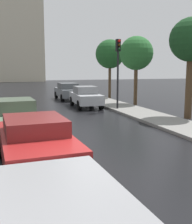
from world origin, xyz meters
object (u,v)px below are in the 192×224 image
car_grey_far_ahead (67,91)px  car_red_far_lane (36,142)px  street_tree_mid (136,54)px  traffic_light (118,61)px  street_tree_near (110,54)px  car_silver_behind_camera (86,97)px  car_green_mid_road (17,117)px  street_tree_far (191,41)px

car_grey_far_ahead → car_red_far_lane: (-4.56, -16.59, -0.00)m
car_grey_far_ahead → street_tree_mid: 7.26m
traffic_light → street_tree_near: size_ratio=0.83×
car_silver_behind_camera → street_tree_mid: size_ratio=0.80×
car_green_mid_road → car_red_far_lane: 4.41m
car_red_far_lane → car_grey_far_ahead: bearing=-107.8°
traffic_light → street_tree_mid: size_ratio=0.87×
car_silver_behind_camera → traffic_light: (1.49, -2.23, 2.42)m
street_tree_near → street_tree_far: size_ratio=0.98×
car_green_mid_road → traffic_light: size_ratio=0.92×
car_grey_far_ahead → traffic_light: (1.63, -7.44, 2.41)m
traffic_light → street_tree_far: bearing=-56.5°
car_silver_behind_camera → street_tree_far: size_ratio=0.75×
car_green_mid_road → car_silver_behind_camera: 8.57m
car_green_mid_road → car_grey_far_ahead: size_ratio=0.96×
car_red_far_lane → street_tree_mid: size_ratio=0.83×
car_grey_far_ahead → street_tree_near: (3.83, -0.34, 3.20)m
car_grey_far_ahead → street_tree_far: (4.17, -11.27, 3.34)m
car_green_mid_road → street_tree_mid: (8.82, 6.91, 3.04)m
car_silver_behind_camera → street_tree_far: 8.01m
street_tree_far → car_green_mid_road: bearing=-174.2°
car_green_mid_road → street_tree_near: street_tree_near is taller
street_tree_near → street_tree_mid: street_tree_near is taller
traffic_light → car_silver_behind_camera: bearing=123.9°
street_tree_near → street_tree_mid: 4.93m
street_tree_far → car_grey_far_ahead: bearing=110.3°
car_grey_far_ahead → street_tree_near: street_tree_near is taller
car_green_mid_road → traffic_light: (6.48, 4.75, 2.44)m
traffic_light → street_tree_mid: (2.34, 2.17, 0.60)m
street_tree_mid → street_tree_far: size_ratio=0.94×
car_grey_far_ahead → street_tree_far: street_tree_far is taller
car_red_far_lane → street_tree_far: size_ratio=0.78×
car_grey_far_ahead → street_tree_near: 5.00m
car_grey_far_ahead → car_red_far_lane: 17.20m
car_red_far_lane → car_green_mid_road: bearing=-88.7°
car_grey_far_ahead → street_tree_mid: bearing=-53.1°
street_tree_near → car_red_far_lane: bearing=-117.3°
car_silver_behind_camera → car_red_far_lane: bearing=-109.4°
car_silver_behind_camera → street_tree_mid: street_tree_mid is taller
car_green_mid_road → street_tree_mid: 11.61m
traffic_light → street_tree_far: size_ratio=0.82×
car_grey_far_ahead → car_red_far_lane: bearing=-105.5°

